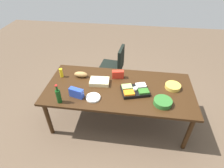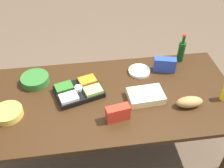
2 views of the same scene
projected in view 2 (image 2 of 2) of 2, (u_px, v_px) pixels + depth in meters
ground_plane at (108, 145)px, 2.94m from camera, size 10.00×10.00×0.00m
conference_table at (108, 102)px, 2.48m from camera, size 2.41×1.11×0.76m
veggie_tray at (79, 91)px, 2.44m from camera, size 0.49×0.41×0.09m
bread_loaf at (189, 102)px, 2.32m from camera, size 0.24×0.11×0.10m
sheet_cake at (146, 96)px, 2.40m from camera, size 0.33×0.24×0.07m
chip_bowl at (8, 113)px, 2.24m from camera, size 0.29×0.29×0.06m
paper_plate_stack at (139, 71)px, 2.70m from camera, size 0.26×0.26×0.03m
chip_bag_blue at (165, 65)px, 2.68m from camera, size 0.23×0.13×0.15m
chip_bag_red at (118, 113)px, 2.19m from camera, size 0.21×0.11×0.14m
wine_bottle at (181, 51)px, 2.78m from camera, size 0.09×0.09×0.32m
salad_bowl at (35, 80)px, 2.56m from camera, size 0.34×0.34×0.08m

